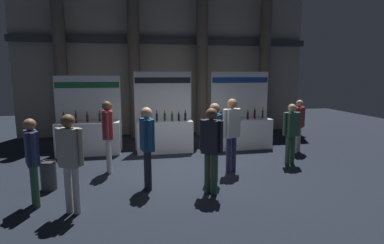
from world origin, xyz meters
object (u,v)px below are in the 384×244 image
exhibitor_booth_1 (164,132)px  visitor_5 (70,156)px  visitor_3 (232,128)px  visitor_4 (108,130)px  trash_bin (49,175)px  visitor_6 (147,141)px  visitor_2 (291,129)px  visitor_1 (214,135)px  visitor_0 (299,121)px  exhibitor_booth_0 (89,135)px  exhibitor_booth_2 (242,130)px  visitor_9 (211,143)px  visitor_8 (32,155)px

exhibitor_booth_1 → visitor_5: bearing=-117.0°
visitor_3 → visitor_4: (-3.00, 0.54, -0.04)m
trash_bin → visitor_6: size_ratio=0.35×
visitor_3 → visitor_2: bearing=165.7°
visitor_1 → visitor_2: size_ratio=1.09×
exhibitor_booth_1 → visitor_0: size_ratio=1.52×
exhibitor_booth_0 → exhibitor_booth_2: (4.86, -0.13, 0.01)m
exhibitor_booth_1 → visitor_1: 3.00m
exhibitor_booth_1 → visitor_9: exhibitor_booth_1 is taller
visitor_2 → visitor_6: bearing=1.8°
visitor_2 → visitor_4: bearing=-16.5°
exhibitor_booth_1 → visitor_2: bearing=-31.9°
visitor_1 → visitor_4: visitor_1 is taller
exhibitor_booth_0 → trash_bin: exhibitor_booth_0 is taller
visitor_0 → visitor_8: (-6.85, -2.68, -0.01)m
exhibitor_booth_0 → trash_bin: size_ratio=3.85×
exhibitor_booth_2 → trash_bin: size_ratio=4.05×
exhibitor_booth_1 → visitor_4: 2.42m
visitor_5 → visitor_2: bearing=43.9°
exhibitor_booth_2 → visitor_4: size_ratio=1.40×
visitor_0 → visitor_2: bearing=-169.3°
visitor_2 → visitor_9: bearing=17.4°
visitor_0 → visitor_5: visitor_5 is taller
exhibitor_booth_0 → visitor_6: size_ratio=1.35×
visitor_3 → visitor_4: visitor_3 is taller
visitor_8 → exhibitor_booth_1: bearing=-61.4°
exhibitor_booth_0 → exhibitor_booth_2: size_ratio=0.95×
visitor_3 → visitor_5: bearing=1.1°
visitor_5 → visitor_9: size_ratio=1.00×
exhibitor_booth_0 → visitor_5: bearing=-86.3°
trash_bin → visitor_3: visitor_3 is taller
visitor_2 → exhibitor_booth_0: bearing=-35.2°
visitor_2 → visitor_6: 4.03m
exhibitor_booth_0 → visitor_8: bearing=-97.3°
visitor_9 → visitor_0: bearing=-101.5°
visitor_5 → visitor_9: 2.64m
trash_bin → visitor_8: (-0.03, -0.82, 0.67)m
exhibitor_booth_2 → visitor_4: 4.52m
visitor_2 → visitor_4: (-4.77, 0.21, 0.09)m
visitor_1 → trash_bin: bearing=-98.9°
visitor_9 → exhibitor_booth_0: bearing=-11.8°
visitor_0 → visitor_6: size_ratio=0.93×
visitor_0 → exhibitor_booth_0: bearing=129.3°
visitor_8 → visitor_2: bearing=-98.8°
visitor_0 → visitor_8: visitor_8 is taller
exhibitor_booth_1 → visitor_5: (-2.03, -3.99, 0.43)m
exhibitor_booth_1 → exhibitor_booth_0: bearing=176.5°
exhibitor_booth_0 → visitor_1: exhibitor_booth_0 is taller
exhibitor_booth_0 → visitor_0: exhibitor_booth_0 is taller
exhibitor_booth_2 → visitor_2: size_ratio=1.52×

